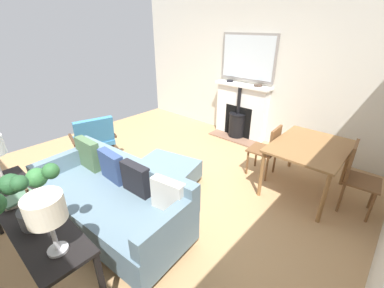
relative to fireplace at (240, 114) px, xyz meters
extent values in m
cube|color=tan|center=(2.39, 0.02, -0.50)|extent=(5.17, 5.61, 0.01)
cube|color=beige|center=(-0.20, 0.02, 0.89)|extent=(0.12, 5.61, 2.76)
cube|color=brown|center=(0.22, 0.00, -0.48)|extent=(0.31, 1.05, 0.03)
cube|color=white|center=(-0.03, 0.00, 0.04)|extent=(0.21, 1.11, 1.07)
cube|color=black|center=(0.05, 0.00, -0.14)|extent=(0.06, 0.61, 0.64)
cylinder|color=black|center=(0.09, 0.00, -0.22)|extent=(0.33, 0.33, 0.48)
cylinder|color=black|center=(0.09, 0.00, 0.03)|extent=(0.35, 0.35, 0.02)
cylinder|color=black|center=(0.09, 0.00, 0.31)|extent=(0.07, 0.07, 0.54)
cube|color=white|center=(-0.01, 0.00, 0.60)|extent=(0.26, 1.19, 0.05)
cube|color=gray|center=(-0.11, 0.00, 1.12)|extent=(0.04, 1.17, 0.87)
cube|color=silver|center=(-0.09, 0.00, 1.12)|extent=(0.01, 1.09, 0.79)
cylinder|color=black|center=(-0.02, -0.32, 0.64)|extent=(0.14, 0.14, 0.04)
torus|color=black|center=(-0.02, -0.32, 0.66)|extent=(0.14, 0.14, 0.01)
cylinder|color=#47382D|center=(-0.02, 0.33, 0.64)|extent=(0.16, 0.16, 0.04)
torus|color=#47382D|center=(-0.02, 0.33, 0.66)|extent=(0.16, 0.16, 0.01)
cylinder|color=#B2B2B7|center=(3.73, -0.47, -0.44)|extent=(0.04, 0.04, 0.10)
cylinder|color=#B2B2B7|center=(3.60, 1.20, -0.44)|extent=(0.04, 0.04, 0.10)
cylinder|color=#B2B2B7|center=(3.07, -0.52, -0.44)|extent=(0.04, 0.04, 0.10)
cylinder|color=#B2B2B7|center=(2.94, 1.15, -0.44)|extent=(0.04, 0.04, 0.10)
cube|color=slate|center=(3.34, 0.34, -0.22)|extent=(0.98, 2.03, 0.36)
cube|color=slate|center=(2.98, 0.31, 0.13)|extent=(0.30, 1.98, 0.33)
cube|color=slate|center=(3.41, -0.58, 0.07)|extent=(0.79, 0.18, 0.22)
cube|color=slate|center=(3.26, 1.26, 0.07)|extent=(0.79, 0.18, 0.22)
cube|color=#4C6B47|center=(3.14, -0.39, 0.15)|extent=(0.13, 0.42, 0.42)
cube|color=#334775|center=(3.10, 0.11, 0.14)|extent=(0.13, 0.40, 0.40)
cube|color=black|center=(3.06, 0.54, 0.13)|extent=(0.14, 0.39, 0.38)
cube|color=beige|center=(3.03, 1.02, 0.13)|extent=(0.17, 0.38, 0.37)
cylinder|color=#B2B2B7|center=(2.60, -0.08, -0.45)|extent=(0.04, 0.04, 0.09)
cylinder|color=#B2B2B7|center=(2.45, 0.57, -0.45)|extent=(0.04, 0.04, 0.09)
cylinder|color=#B2B2B7|center=(2.10, -0.20, -0.45)|extent=(0.04, 0.04, 0.09)
cylinder|color=#B2B2B7|center=(1.95, 0.46, -0.45)|extent=(0.04, 0.04, 0.09)
cube|color=slate|center=(2.28, 0.19, -0.27)|extent=(0.82, 0.96, 0.27)
cube|color=#4C3321|center=(2.30, -1.48, -0.31)|extent=(0.05, 0.05, 0.36)
cube|color=#4C3321|center=(2.79, -1.61, -0.31)|extent=(0.05, 0.05, 0.36)
cube|color=#4C3321|center=(2.42, -1.02, -0.31)|extent=(0.05, 0.05, 0.36)
cube|color=#4C3321|center=(2.92, -1.15, -0.31)|extent=(0.05, 0.05, 0.36)
cube|color=teal|center=(2.61, -1.31, -0.11)|extent=(0.72, 0.70, 0.08)
cube|color=teal|center=(2.67, -1.07, 0.14)|extent=(0.62, 0.29, 0.44)
cube|color=#4C3321|center=(2.30, -1.23, -0.02)|extent=(0.18, 0.52, 0.04)
cube|color=#4C3321|center=(2.92, -1.40, -0.02)|extent=(0.18, 0.52, 0.04)
cube|color=black|center=(3.91, -0.52, -0.14)|extent=(0.04, 0.04, 0.71)
cube|color=black|center=(3.91, 1.21, -0.14)|extent=(0.04, 0.04, 0.71)
cube|color=black|center=(4.08, 0.34, 0.23)|extent=(0.40, 1.79, 0.03)
cylinder|color=beige|center=(4.08, -0.33, 0.26)|extent=(0.14, 0.14, 0.02)
cylinder|color=#B2B2B7|center=(4.08, 1.01, 0.26)|extent=(0.14, 0.14, 0.02)
cylinder|color=#B2B2B7|center=(4.08, 1.01, 0.40)|extent=(0.03, 0.03, 0.27)
cylinder|color=silver|center=(4.08, 1.01, 0.63)|extent=(0.25, 0.25, 0.18)
cylinder|color=#4C4C51|center=(4.07, 0.61, 0.32)|extent=(0.24, 0.24, 0.15)
cylinder|color=brown|center=(4.07, 0.61, 0.49)|extent=(0.02, 0.02, 0.19)
sphere|color=#26562D|center=(4.12, 0.73, 0.72)|extent=(0.11, 0.11, 0.11)
sphere|color=#2D6633|center=(3.90, 0.68, 0.69)|extent=(0.13, 0.13, 0.13)
sphere|color=#387A3D|center=(3.98, 0.55, 0.61)|extent=(0.16, 0.16, 0.16)
sphere|color=#26562D|center=(4.13, 0.41, 0.56)|extent=(0.17, 0.17, 0.17)
cube|color=beige|center=(4.08, 0.18, 0.26)|extent=(0.26, 0.24, 0.03)
cube|color=#4C7056|center=(4.09, 0.18, 0.29)|extent=(0.30, 0.23, 0.02)
cylinder|color=olive|center=(0.54, 1.35, -0.15)|extent=(0.05, 0.05, 0.69)
cylinder|color=olive|center=(1.61, 1.35, -0.15)|extent=(0.05, 0.05, 0.69)
cylinder|color=olive|center=(0.54, 2.15, -0.15)|extent=(0.05, 0.05, 0.69)
cylinder|color=olive|center=(1.61, 2.15, -0.15)|extent=(0.05, 0.05, 0.69)
cube|color=olive|center=(1.07, 1.75, 0.21)|extent=(1.17, 0.90, 0.03)
cylinder|color=brown|center=(0.92, 0.91, -0.28)|extent=(0.03, 0.03, 0.42)
cylinder|color=brown|center=(1.24, 0.93, -0.28)|extent=(0.03, 0.03, 0.42)
cylinder|color=brown|center=(0.90, 1.23, -0.28)|extent=(0.03, 0.03, 0.42)
cylinder|color=brown|center=(1.22, 1.25, -0.28)|extent=(0.03, 0.03, 0.42)
cube|color=brown|center=(1.07, 1.08, -0.07)|extent=(0.42, 0.42, 0.02)
cube|color=brown|center=(1.06, 1.25, 0.14)|extent=(0.36, 0.06, 0.39)
cylinder|color=brown|center=(1.22, 2.60, -0.28)|extent=(0.03, 0.03, 0.44)
cylinder|color=brown|center=(0.90, 2.57, -0.28)|extent=(0.03, 0.03, 0.44)
cylinder|color=brown|center=(1.25, 2.28, -0.28)|extent=(0.03, 0.03, 0.44)
cylinder|color=brown|center=(0.93, 2.25, -0.28)|extent=(0.03, 0.03, 0.44)
cube|color=brown|center=(1.07, 2.42, -0.05)|extent=(0.43, 0.43, 0.02)
cube|color=brown|center=(1.09, 2.25, 0.19)|extent=(0.36, 0.07, 0.46)
camera|label=1|loc=(4.40, 2.57, 1.70)|focal=23.42mm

